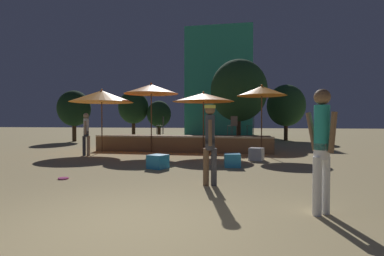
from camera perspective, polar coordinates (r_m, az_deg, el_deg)
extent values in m
plane|color=tan|center=(4.30, -12.90, -17.76)|extent=(120.00, 120.00, 0.00)
cube|color=olive|center=(14.83, -1.04, -2.87)|extent=(8.20, 2.85, 0.67)
cube|color=#CCB793|center=(13.46, -2.25, -1.70)|extent=(8.20, 0.12, 0.08)
cylinder|color=brown|center=(13.70, -7.76, 0.93)|extent=(0.05, 0.05, 2.65)
cone|color=orange|center=(13.78, -7.78, 7.35)|extent=(2.46, 2.46, 0.43)
sphere|color=orange|center=(13.81, -7.78, 8.40)|extent=(0.08, 0.08, 0.08)
cylinder|color=brown|center=(13.06, 13.11, 0.54)|extent=(0.05, 0.05, 2.50)
cone|color=orange|center=(13.12, 13.14, 6.89)|extent=(2.09, 2.09, 0.41)
sphere|color=orange|center=(13.15, 13.15, 7.95)|extent=(0.08, 0.08, 0.08)
cylinder|color=brown|center=(13.17, 2.19, 0.10)|extent=(0.05, 0.05, 2.27)
cone|color=orange|center=(13.21, 2.19, 5.85)|extent=(2.71, 2.71, 0.37)
sphere|color=orange|center=(13.23, 2.19, 6.83)|extent=(0.08, 0.08, 0.08)
cylinder|color=brown|center=(14.41, -16.79, 0.18)|extent=(0.05, 0.05, 2.29)
cone|color=orange|center=(14.46, -16.82, 5.79)|extent=(2.88, 2.88, 0.54)
sphere|color=orange|center=(14.48, -16.83, 7.01)|extent=(0.08, 0.08, 0.08)
cube|color=white|center=(11.04, 12.17, -4.89)|extent=(0.58, 0.58, 0.45)
cube|color=#2D9EDB|center=(9.34, 7.68, -6.12)|extent=(0.54, 0.54, 0.41)
cube|color=#2D9EDB|center=(9.03, -6.52, -6.37)|extent=(0.64, 0.64, 0.41)
cylinder|color=brown|center=(6.59, 2.69, -7.41)|extent=(0.13, 0.13, 0.82)
cylinder|color=#3F3F47|center=(6.59, 4.20, -7.40)|extent=(0.13, 0.13, 0.82)
cylinder|color=#3F3F47|center=(6.53, 3.45, -3.16)|extent=(0.21, 0.21, 0.24)
cylinder|color=#333842|center=(6.52, 3.45, -0.24)|extent=(0.21, 0.21, 0.63)
cylinder|color=brown|center=(6.35, 3.48, -0.90)|extent=(0.11, 0.23, 0.56)
cylinder|color=brown|center=(6.69, 3.42, -0.79)|extent=(0.11, 0.23, 0.56)
sphere|color=brown|center=(6.52, 3.45, 3.49)|extent=(0.22, 0.22, 0.22)
cylinder|color=#D8D14C|center=(6.52, 3.46, 4.08)|extent=(0.24, 0.24, 0.07)
cylinder|color=white|center=(4.89, 22.73, -10.19)|extent=(0.13, 0.13, 0.88)
cylinder|color=white|center=(5.03, 24.09, -9.88)|extent=(0.13, 0.13, 0.88)
cylinder|color=white|center=(4.89, 23.47, -4.07)|extent=(0.23, 0.23, 0.24)
cylinder|color=teal|center=(4.87, 23.50, 0.10)|extent=(0.23, 0.23, 0.67)
cylinder|color=brown|center=(4.76, 25.23, -0.75)|extent=(0.15, 0.15, 0.60)
cylinder|color=brown|center=(4.99, 21.85, -0.63)|extent=(0.20, 0.22, 0.60)
sphere|color=brown|center=(4.88, 23.55, 5.44)|extent=(0.24, 0.24, 0.24)
cylinder|color=tan|center=(12.97, -19.12, -3.23)|extent=(0.13, 0.13, 0.81)
cylinder|color=#3F3F47|center=(13.01, -19.86, -3.22)|extent=(0.13, 0.13, 0.81)
cylinder|color=#3F3F47|center=(12.96, -19.51, -1.09)|extent=(0.21, 0.21, 0.24)
cylinder|color=white|center=(12.95, -19.52, 0.36)|extent=(0.21, 0.21, 0.62)
cylinder|color=tan|center=(13.12, -19.35, 0.07)|extent=(0.11, 0.14, 0.55)
cylinder|color=tan|center=(12.79, -19.68, 0.04)|extent=(0.11, 0.13, 0.55)
sphere|color=tan|center=(12.95, -19.53, 2.22)|extent=(0.22, 0.22, 0.22)
cylinder|color=#47474C|center=(14.22, 7.77, -0.48)|extent=(0.02, 0.02, 0.45)
cylinder|color=#47474C|center=(14.05, 6.77, -0.50)|extent=(0.02, 0.02, 0.45)
cylinder|color=#47474C|center=(13.97, 8.47, -0.51)|extent=(0.02, 0.02, 0.45)
cylinder|color=#47474C|center=(13.80, 7.46, -0.53)|extent=(0.02, 0.02, 0.45)
cylinder|color=#47474C|center=(14.00, 7.62, 0.41)|extent=(0.40, 0.40, 0.02)
cube|color=#47474C|center=(13.86, 8.02, 1.33)|extent=(0.30, 0.24, 0.45)
cylinder|color=#2D3338|center=(15.65, -6.56, -0.32)|extent=(0.02, 0.02, 0.45)
cylinder|color=#2D3338|center=(15.36, -6.76, -0.35)|extent=(0.02, 0.02, 0.45)
cylinder|color=#2D3338|center=(15.60, -5.48, -0.32)|extent=(0.02, 0.02, 0.45)
cylinder|color=#2D3338|center=(15.30, -5.65, -0.35)|extent=(0.02, 0.02, 0.45)
cylinder|color=#2D3338|center=(15.47, -6.11, 0.50)|extent=(0.40, 0.40, 0.02)
cube|color=#2D3338|center=(15.44, -5.49, 1.33)|extent=(0.08, 0.36, 0.45)
cylinder|color=#1E4C47|center=(14.87, 10.48, -0.42)|extent=(0.02, 0.02, 0.45)
cylinder|color=#1E4C47|center=(14.57, 10.42, -0.45)|extent=(0.02, 0.02, 0.45)
cylinder|color=#1E4C47|center=(14.85, 11.64, -0.42)|extent=(0.02, 0.02, 0.45)
cylinder|color=#1E4C47|center=(14.55, 11.60, -0.46)|extent=(0.02, 0.02, 0.45)
cylinder|color=#1E4C47|center=(14.71, 11.04, 0.44)|extent=(0.40, 0.40, 0.02)
cube|color=#1E4C47|center=(14.70, 11.71, 1.32)|extent=(0.05, 0.36, 0.45)
cylinder|color=#E54C99|center=(8.00, -23.31, -8.80)|extent=(0.25, 0.25, 0.03)
cylinder|color=#3D2B1C|center=(24.42, -11.07, -0.34)|extent=(0.28, 0.28, 1.47)
ellipsoid|color=#19381E|center=(24.44, -11.09, 3.91)|extent=(2.39, 2.39, 2.63)
cylinder|color=#3D2B1C|center=(23.11, 17.44, -0.63)|extent=(0.28, 0.28, 1.34)
ellipsoid|color=#1E4223|center=(23.13, 17.47, 4.12)|extent=(2.77, 2.77, 3.05)
cylinder|color=#3D2B1C|center=(22.63, -21.51, -0.74)|extent=(0.28, 0.28, 1.30)
ellipsoid|color=black|center=(22.64, -21.54, 3.50)|extent=(2.27, 2.27, 2.50)
cylinder|color=#3D2B1C|center=(20.17, 8.88, -0.22)|extent=(0.28, 0.28, 1.78)
ellipsoid|color=#1E4223|center=(20.27, 8.91, 7.08)|extent=(3.75, 3.75, 4.12)
cylinder|color=#3D2B1C|center=(23.78, -6.31, -0.75)|extent=(0.28, 0.28, 1.15)
ellipsoid|color=#19381E|center=(23.77, -6.32, 2.68)|extent=(1.89, 1.89, 2.08)
cube|color=teal|center=(31.57, 5.33, 8.56)|extent=(6.69, 4.04, 10.84)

